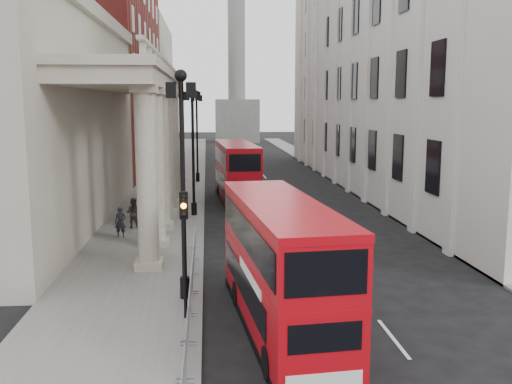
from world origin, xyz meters
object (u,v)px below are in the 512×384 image
(lamp_post_north, at_px, (197,129))
(pedestrian_b, at_px, (133,213))
(lamp_post_mid, at_px, (193,141))
(pedestrian_a, at_px, (120,222))
(traffic_light, at_px, (184,231))
(bus_near, at_px, (280,263))
(pedestrian_c, at_px, (145,209))
(monument_column, at_px, (237,56))
(lamp_post_south, at_px, (183,170))
(bus_far, at_px, (237,171))

(lamp_post_north, height_order, pedestrian_b, lamp_post_north)
(lamp_post_north, bearing_deg, lamp_post_mid, -90.00)
(lamp_post_mid, bearing_deg, lamp_post_north, 90.00)
(pedestrian_a, height_order, pedestrian_b, pedestrian_b)
(lamp_post_mid, height_order, traffic_light, lamp_post_mid)
(bus_near, height_order, pedestrian_b, bus_near)
(lamp_post_north, relative_size, pedestrian_a, 5.09)
(pedestrian_b, distance_m, pedestrian_c, 1.69)
(lamp_post_north, distance_m, bus_near, 35.12)
(lamp_post_mid, relative_size, pedestrian_c, 5.03)
(monument_column, bearing_deg, lamp_post_south, -94.29)
(lamp_post_south, distance_m, traffic_light, 2.71)
(monument_column, height_order, bus_far, monument_column)
(lamp_post_mid, distance_m, bus_far, 6.91)
(lamp_post_mid, relative_size, lamp_post_north, 1.00)
(monument_column, height_order, traffic_light, monument_column)
(traffic_light, xyz_separation_m, bus_far, (2.95, 23.63, -0.83))
(bus_far, xyz_separation_m, pedestrian_c, (-5.95, -7.60, -1.32))
(monument_column, relative_size, lamp_post_north, 6.51)
(lamp_post_south, xyz_separation_m, pedestrian_a, (-3.81, 10.08, -3.97))
(traffic_light, bearing_deg, bus_near, -15.47)
(lamp_post_north, xyz_separation_m, pedestrian_c, (-2.90, -17.99, -3.96))
(pedestrian_a, bearing_deg, lamp_post_mid, 61.07)
(lamp_post_south, xyz_separation_m, pedestrian_b, (-3.42, 12.41, -3.92))
(monument_column, xyz_separation_m, lamp_post_north, (-6.60, -56.00, -11.07))
(monument_column, relative_size, lamp_post_mid, 6.51)
(bus_near, bearing_deg, bus_far, 84.84)
(traffic_light, relative_size, pedestrian_c, 2.60)
(lamp_post_south, xyz_separation_m, bus_near, (3.18, -2.87, -2.71))
(lamp_post_south, bearing_deg, lamp_post_north, 90.00)
(pedestrian_b, bearing_deg, bus_near, 126.61)
(lamp_post_south, xyz_separation_m, lamp_post_mid, (0.00, 16.00, 0.00))
(lamp_post_south, relative_size, pedestrian_b, 4.76)
(pedestrian_a, bearing_deg, lamp_post_north, 83.96)
(bus_far, distance_m, pedestrian_a, 13.49)
(pedestrian_c, bearing_deg, pedestrian_a, -91.07)
(lamp_post_north, bearing_deg, bus_near, -84.78)
(lamp_post_south, relative_size, lamp_post_north, 1.00)
(pedestrian_a, relative_size, pedestrian_c, 0.99)
(bus_far, xyz_separation_m, pedestrian_a, (-6.86, -11.53, -1.33))
(lamp_post_north, distance_m, pedestrian_a, 22.60)
(lamp_post_mid, height_order, pedestrian_a, lamp_post_mid)
(traffic_light, height_order, pedestrian_a, traffic_light)
(lamp_post_north, relative_size, traffic_light, 1.93)
(monument_column, xyz_separation_m, bus_near, (-3.42, -90.87, -13.78))
(lamp_post_south, distance_m, pedestrian_c, 14.85)
(lamp_post_north, bearing_deg, pedestrian_c, -99.15)
(bus_near, xyz_separation_m, bus_far, (-0.13, 24.48, 0.07))
(lamp_post_south, bearing_deg, bus_near, -42.05)
(lamp_post_mid, bearing_deg, bus_far, 61.44)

